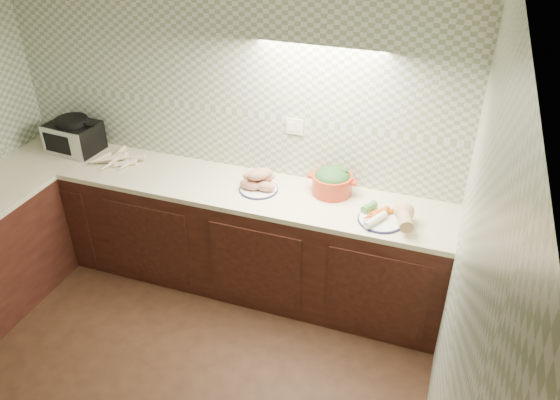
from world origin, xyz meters
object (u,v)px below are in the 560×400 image
(parsnip_pile, at_px, (117,159))
(onion_bowl, at_px, (261,177))
(dutch_oven, at_px, (332,181))
(toaster_oven, at_px, (74,136))
(veg_plate, at_px, (391,214))
(sweet_potato_plate, at_px, (259,181))

(parsnip_pile, relative_size, onion_bowl, 2.95)
(onion_bowl, height_order, dutch_oven, dutch_oven)
(toaster_oven, bearing_deg, onion_bowl, 5.21)
(parsnip_pile, xyz_separation_m, onion_bowl, (1.21, 0.09, 0.01))
(parsnip_pile, height_order, veg_plate, veg_plate)
(dutch_oven, distance_m, veg_plate, 0.53)
(toaster_oven, relative_size, onion_bowl, 2.87)
(sweet_potato_plate, height_order, veg_plate, sweet_potato_plate)
(sweet_potato_plate, xyz_separation_m, onion_bowl, (-0.02, 0.11, -0.03))
(parsnip_pile, distance_m, dutch_oven, 1.76)
(onion_bowl, bearing_deg, toaster_oven, -179.18)
(sweet_potato_plate, bearing_deg, parsnip_pile, 179.11)
(sweet_potato_plate, bearing_deg, veg_plate, -5.12)
(parsnip_pile, bearing_deg, onion_bowl, 4.37)
(parsnip_pile, height_order, dutch_oven, dutch_oven)
(parsnip_pile, relative_size, dutch_oven, 1.21)
(onion_bowl, bearing_deg, veg_plate, -11.18)
(parsnip_pile, relative_size, sweet_potato_plate, 1.51)
(sweet_potato_plate, bearing_deg, toaster_oven, 177.00)
(veg_plate, bearing_deg, dutch_oven, 154.65)
(veg_plate, bearing_deg, sweet_potato_plate, 174.88)
(dutch_oven, bearing_deg, parsnip_pile, -175.48)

